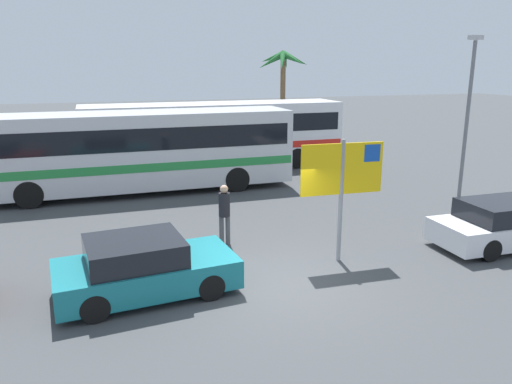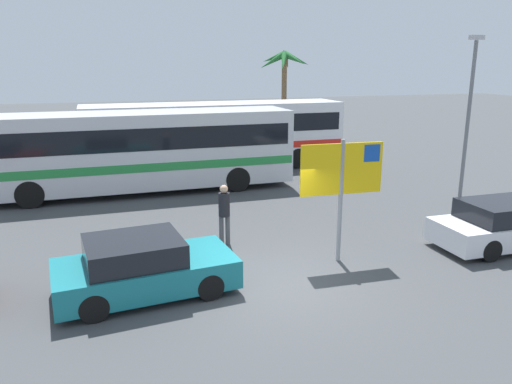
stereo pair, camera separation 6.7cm
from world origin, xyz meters
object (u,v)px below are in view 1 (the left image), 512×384
Objects in this scene: bus_front_coach at (135,148)px; pedestrian_by_bus at (224,210)px; bus_rear_coach at (214,132)px; car_white at (509,224)px; car_teal at (143,268)px; ferry_sign at (344,174)px.

pedestrian_by_bus is (1.81, -6.89, -0.75)m from bus_front_coach.
car_white is (5.32, -12.95, -1.15)m from bus_rear_coach.
bus_rear_coach is at bearing 113.12° from car_white.
bus_rear_coach is 3.04× the size of car_teal.
bus_front_coach is 13.41m from car_white.
bus_front_coach is 5.34m from bus_rear_coach.
bus_front_coach reaches higher than pedestrian_by_bus.
bus_front_coach is 3.04× the size of car_teal.
ferry_sign is 0.79× the size of car_teal.
car_teal is 3.55m from pedestrian_by_bus.
bus_front_coach and bus_rear_coach have the same top height.
car_teal is (-4.78, -12.81, -1.15)m from bus_rear_coach.
pedestrian_by_bus reaches higher than car_teal.
bus_front_coach is 9.99m from ferry_sign.
car_white is 2.57× the size of pedestrian_by_bus.
ferry_sign is (4.39, -8.95, 0.54)m from bus_front_coach.
ferry_sign is 5.38m from car_teal.
ferry_sign reaches higher than bus_rear_coach.
ferry_sign is 1.83× the size of pedestrian_by_bus.
bus_front_coach is 9.46m from car_teal.
bus_rear_coach reaches higher than car_teal.
bus_rear_coach is 12.42m from ferry_sign.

